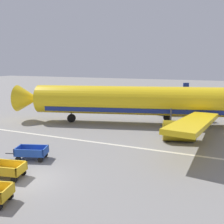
# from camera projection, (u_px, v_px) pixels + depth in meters

# --- Properties ---
(ground_plane) EXTENTS (220.00, 220.00, 0.00)m
(ground_plane) POSITION_uv_depth(u_px,v_px,m) (34.00, 180.00, 17.12)
(ground_plane) COLOR gray
(apron_stripe) EXTENTS (120.00, 0.36, 0.01)m
(apron_stripe) POSITION_uv_depth(u_px,v_px,m) (93.00, 142.00, 25.28)
(apron_stripe) COLOR silver
(apron_stripe) RESTS_ON ground
(airplane) EXTENTS (37.17, 30.12, 11.34)m
(airplane) POSITION_uv_depth(u_px,v_px,m) (158.00, 102.00, 31.69)
(airplane) COLOR yellow
(airplane) RESTS_ON ground
(baggage_cart_third_in_row) EXTENTS (3.63, 1.85, 1.07)m
(baggage_cart_third_in_row) POSITION_uv_depth(u_px,v_px,m) (6.00, 170.00, 17.31)
(baggage_cart_third_in_row) COLOR gold
(baggage_cart_third_in_row) RESTS_ON ground
(baggage_cart_fourth_in_row) EXTENTS (3.61, 2.09, 1.07)m
(baggage_cart_fourth_in_row) POSITION_uv_depth(u_px,v_px,m) (32.00, 152.00, 20.64)
(baggage_cart_fourth_in_row) COLOR #234CB2
(baggage_cart_fourth_in_row) RESTS_ON ground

